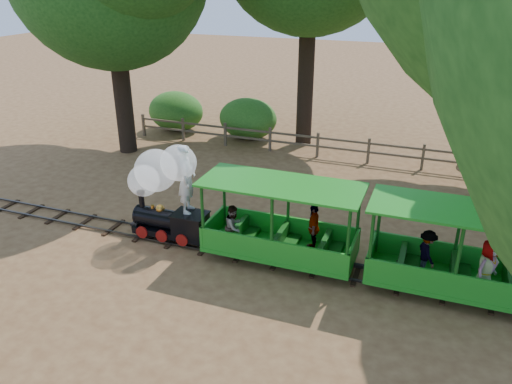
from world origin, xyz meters
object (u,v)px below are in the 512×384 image
(carriage_front, at_px, (278,233))
(fence, at_px, (343,146))
(carriage_rear, at_px, (455,264))
(locomotive, at_px, (165,185))

(carriage_front, bearing_deg, fence, 90.00)
(carriage_front, relative_size, fence, 0.22)
(fence, bearing_deg, carriage_rear, -62.72)
(locomotive, distance_m, carriage_rear, 7.41)
(locomotive, relative_size, fence, 0.16)
(locomotive, height_order, carriage_rear, locomotive)
(carriage_front, xyz_separation_m, fence, (-0.00, 8.02, -0.25))
(carriage_front, distance_m, fence, 8.03)
(carriage_rear, height_order, fence, carriage_rear)
(carriage_rear, bearing_deg, fence, 117.28)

